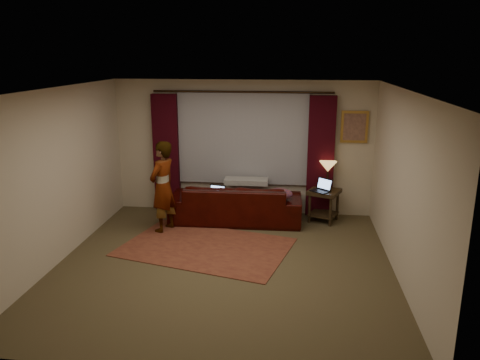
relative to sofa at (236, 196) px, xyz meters
name	(u,v)px	position (x,y,z in m)	size (l,w,h in m)	color
floor	(224,265)	(0.06, -1.91, -0.50)	(5.00, 5.00, 0.01)	brown
ceiling	(222,89)	(0.06, -1.91, 2.11)	(5.00, 5.00, 0.02)	silver
wall_back	(243,148)	(0.06, 0.59, 0.81)	(5.00, 0.02, 2.60)	beige
wall_front	(182,253)	(0.06, -4.41, 0.81)	(5.00, 0.02, 2.60)	beige
wall_left	(58,176)	(-2.44, -1.91, 0.81)	(0.02, 5.00, 2.60)	beige
wall_right	(403,187)	(2.56, -1.91, 0.81)	(0.02, 5.00, 2.60)	beige
sheer_curtain	(242,138)	(0.06, 0.53, 1.01)	(2.50, 0.05, 1.80)	#92939A
drape_left	(166,153)	(-1.44, 0.48, 0.69)	(0.50, 0.14, 2.30)	black
drape_right	(321,157)	(1.56, 0.48, 0.69)	(0.50, 0.14, 2.30)	black
curtain_rod	(242,92)	(0.06, 0.48, 1.89)	(0.04, 0.04, 3.40)	black
picture_frame	(354,127)	(2.16, 0.56, 1.26)	(0.50, 0.04, 0.60)	#B58436
sofa	(236,196)	(0.00, 0.00, 0.00)	(2.44, 1.05, 0.98)	black
throw_blanket	(246,168)	(0.17, 0.23, 0.49)	(0.83, 0.33, 0.10)	gray
clothing_pile	(279,194)	(0.82, -0.14, 0.10)	(0.48, 0.37, 0.20)	brown
laptop_sofa	(215,193)	(-0.36, -0.21, 0.11)	(0.31, 0.33, 0.22)	black
area_rug	(206,247)	(-0.34, -1.31, -0.49)	(2.64, 1.76, 0.01)	brown
end_table	(323,206)	(1.64, 0.18, -0.19)	(0.53, 0.53, 0.61)	black
tiffany_lamp	(327,175)	(1.69, 0.32, 0.38)	(0.32, 0.32, 0.52)	#A18C4B
laptop_table	(320,185)	(1.56, 0.07, 0.24)	(0.32, 0.35, 0.24)	black
person	(163,187)	(-1.21, -0.65, 0.32)	(0.48, 0.48, 1.63)	gray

